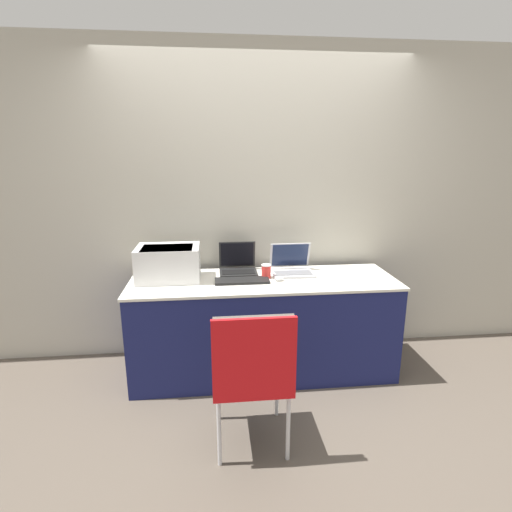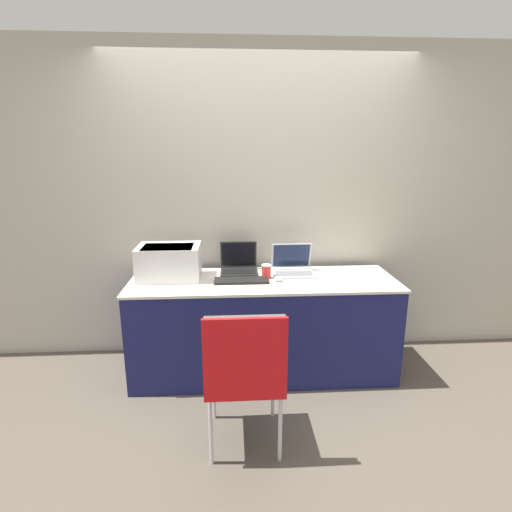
{
  "view_description": "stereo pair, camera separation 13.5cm",
  "coord_description": "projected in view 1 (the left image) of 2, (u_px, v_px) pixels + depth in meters",
  "views": [
    {
      "loc": [
        -0.37,
        -2.6,
        1.75
      ],
      "look_at": [
        -0.06,
        0.35,
        0.96
      ],
      "focal_mm": 28.0,
      "sensor_mm": 36.0,
      "label": 1
    },
    {
      "loc": [
        -0.24,
        -2.61,
        1.75
      ],
      "look_at": [
        -0.06,
        0.35,
        0.96
      ],
      "focal_mm": 28.0,
      "sensor_mm": 36.0,
      "label": 2
    }
  ],
  "objects": [
    {
      "name": "ground_plane",
      "position": [
        268.0,
        392.0,
        2.98
      ],
      "size": [
        14.0,
        14.0,
        0.0
      ],
      "primitive_type": "plane",
      "color": "brown"
    },
    {
      "name": "laptop_left",
      "position": [
        238.0,
        266.0,
        3.26
      ],
      "size": [
        0.3,
        0.27,
        0.24
      ],
      "color": "black",
      "rests_on": "table"
    },
    {
      "name": "printer",
      "position": [
        168.0,
        262.0,
        3.05
      ],
      "size": [
        0.47,
        0.34,
        0.26
      ],
      "color": "silver",
      "rests_on": "table"
    },
    {
      "name": "chair",
      "position": [
        252.0,
        367.0,
        2.25
      ],
      "size": [
        0.45,
        0.47,
        0.91
      ],
      "color": "#4C4742",
      "rests_on": "ground_plane"
    },
    {
      "name": "wall_back",
      "position": [
        257.0,
        205.0,
        3.38
      ],
      "size": [
        8.0,
        0.05,
        2.6
      ],
      "color": "#B7B2A3",
      "rests_on": "ground_plane"
    },
    {
      "name": "coffee_cup",
      "position": [
        266.0,
        271.0,
        3.11
      ],
      "size": [
        0.08,
        0.08,
        0.11
      ],
      "color": "red",
      "rests_on": "table"
    },
    {
      "name": "laptop_right",
      "position": [
        292.0,
        267.0,
        3.24
      ],
      "size": [
        0.33,
        0.3,
        0.23
      ],
      "color": "#B7B7BC",
      "rests_on": "table"
    },
    {
      "name": "table",
      "position": [
        263.0,
        326.0,
        3.19
      ],
      "size": [
        2.06,
        0.66,
        0.78
      ],
      "color": "#191E51",
      "rests_on": "ground_plane"
    },
    {
      "name": "mouse",
      "position": [
        279.0,
        279.0,
        3.05
      ],
      "size": [
        0.07,
        0.05,
        0.04
      ],
      "color": "silver",
      "rests_on": "table"
    },
    {
      "name": "external_keyboard",
      "position": [
        242.0,
        281.0,
        3.03
      ],
      "size": [
        0.41,
        0.15,
        0.02
      ],
      "color": "black",
      "rests_on": "table"
    }
  ]
}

